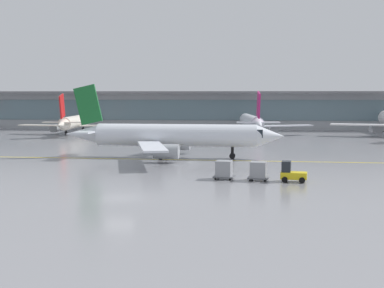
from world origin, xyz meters
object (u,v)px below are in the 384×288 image
object	(u,v)px
gate_airplane_1	(76,122)
cargo_dolly_trailing	(224,169)
cargo_dolly_lead	(258,170)
baggage_tug	(292,173)
taxiing_regional_jet	(173,136)
gate_airplane_2	(251,122)

from	to	relation	value
gate_airplane_1	cargo_dolly_trailing	size ratio (longest dim) A/B	11.65
gate_airplane_1	cargo_dolly_lead	bearing A→B (deg)	-151.29
cargo_dolly_lead	baggage_tug	bearing A→B (deg)	-0.00
taxiing_regional_jet	cargo_dolly_lead	size ratio (longest dim) A/B	13.28
cargo_dolly_trailing	baggage_tug	bearing A→B (deg)	-0.00
gate_airplane_2	taxiing_regional_jet	bearing A→B (deg)	158.85
gate_airplane_2	baggage_tug	bearing A→B (deg)	176.66
gate_airplane_1	taxiing_regional_jet	distance (m)	50.30
gate_airplane_2	cargo_dolly_lead	bearing A→B (deg)	173.59
gate_airplane_1	gate_airplane_2	bearing A→B (deg)	-92.85
gate_airplane_1	baggage_tug	world-z (taller)	gate_airplane_1
baggage_tug	cargo_dolly_trailing	size ratio (longest dim) A/B	1.20
baggage_tug	taxiing_regional_jet	bearing A→B (deg)	135.63
taxiing_regional_jet	cargo_dolly_lead	bearing A→B (deg)	-57.06
gate_airplane_2	cargo_dolly_trailing	distance (m)	61.03
gate_airplane_2	cargo_dolly_trailing	world-z (taller)	gate_airplane_2
gate_airplane_2	baggage_tug	distance (m)	62.02
gate_airplane_1	taxiing_regional_jet	bearing A→B (deg)	-150.65
cargo_dolly_trailing	taxiing_regional_jet	bearing A→B (deg)	121.36
taxiing_regional_jet	cargo_dolly_trailing	xyz separation A→B (m)	(7.36, -18.26, -2.03)
taxiing_regional_jet	cargo_dolly_lead	distance (m)	21.86
cargo_dolly_lead	cargo_dolly_trailing	size ratio (longest dim) A/B	1.00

